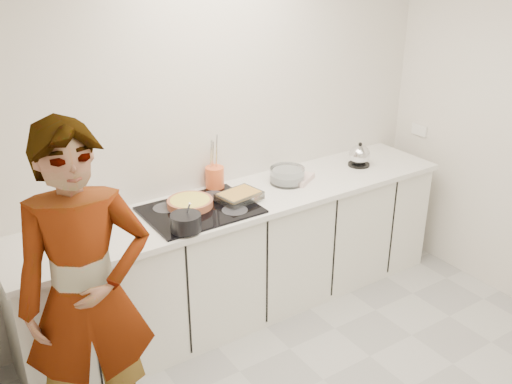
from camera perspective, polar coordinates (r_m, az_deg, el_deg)
wall_back at (r=4.04m, az=-3.73°, el=6.04°), size 3.60×0.00×2.60m
base_cabinets at (r=4.15m, az=-1.19°, el=-6.56°), size 3.20×0.58×0.87m
countertop at (r=3.93m, az=-1.24°, el=-0.84°), size 3.24×0.64×0.04m
hob at (r=3.75m, az=-5.61°, el=-1.80°), size 0.72×0.54×0.01m
tart_dish at (r=3.78m, az=-6.61°, el=-1.06°), size 0.31×0.31×0.05m
saucepan at (r=3.47m, az=-7.03°, el=-3.03°), size 0.19×0.19×0.18m
baking_dish at (r=3.85m, az=-1.69°, el=-0.38°), size 0.31×0.25×0.05m
mixing_bowl at (r=4.15m, az=3.14°, el=1.60°), size 0.29×0.29×0.12m
tea_towel at (r=4.20m, az=4.27°, el=1.36°), size 0.29×0.26×0.04m
kettle at (r=4.53m, az=10.30°, el=3.58°), size 0.21×0.21×0.19m
utensil_crock at (r=4.04m, az=-4.14°, el=1.40°), size 0.14×0.14×0.16m
cook at (r=3.00m, az=-16.54°, el=-10.01°), size 0.75×0.58×1.83m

